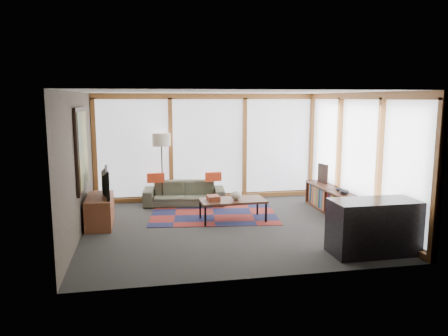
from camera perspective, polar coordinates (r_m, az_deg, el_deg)
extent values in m
plane|color=#292927|center=(8.62, 0.51, -7.66)|extent=(5.50, 5.50, 0.00)
cube|color=#3C332B|center=(8.25, -18.55, 0.36)|extent=(0.04, 5.00, 2.60)
cube|color=#3C332B|center=(5.94, 5.34, -2.44)|extent=(5.50, 0.04, 2.60)
cube|color=silver|center=(8.25, 0.54, 9.90)|extent=(5.50, 5.00, 0.04)
cube|color=white|center=(10.75, -2.11, 2.77)|extent=(5.30, 0.02, 2.35)
cube|color=white|center=(9.27, 17.24, 1.34)|extent=(0.02, 4.80, 2.35)
cube|color=black|center=(8.51, -18.14, 2.34)|extent=(0.05, 1.35, 1.55)
cube|color=gold|center=(8.50, -17.94, 2.34)|extent=(0.02, 1.20, 1.40)
cube|color=maroon|center=(9.43, -1.36, -6.15)|extent=(2.88, 2.05, 0.01)
imported|color=#3E3F30|center=(10.32, -5.22, -3.30)|extent=(1.95, 0.95, 0.55)
cube|color=red|center=(10.25, -8.91, -1.27)|extent=(0.41, 0.16, 0.22)
cube|color=red|center=(10.31, -1.41, -1.13)|extent=(0.39, 0.15, 0.21)
cube|color=brown|center=(8.84, -1.41, -3.94)|extent=(0.25, 0.30, 0.10)
ellipsoid|color=beige|center=(8.87, 1.62, -3.58)|extent=(0.24, 0.24, 0.19)
ellipsoid|color=black|center=(9.26, 15.46, -3.01)|extent=(0.25, 0.25, 0.10)
ellipsoid|color=black|center=(9.53, 14.83, -2.72)|extent=(0.16, 0.16, 0.08)
cube|color=black|center=(10.36, 12.78, -0.69)|extent=(0.12, 0.34, 0.44)
cube|color=brown|center=(8.97, -15.89, -5.41)|extent=(0.49, 1.16, 0.58)
imported|color=black|center=(8.83, -15.67, -1.85)|extent=(0.23, 0.97, 0.56)
cube|color=black|center=(7.47, 18.95, -7.30)|extent=(1.39, 0.65, 0.88)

